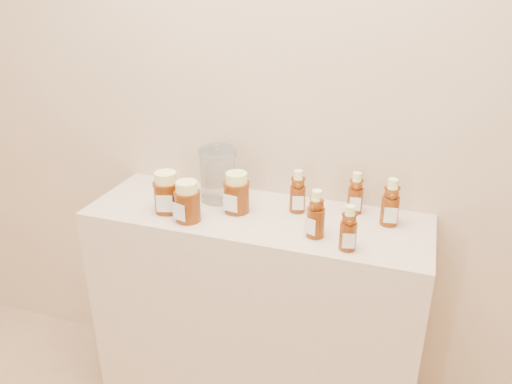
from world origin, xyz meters
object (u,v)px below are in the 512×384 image
(honey_jar_left, at_px, (167,192))
(bear_bottle_back_left, at_px, (298,189))
(display_table, at_px, (256,318))
(bear_bottle_front_left, at_px, (316,211))
(glass_canister, at_px, (218,172))

(honey_jar_left, bearing_deg, bear_bottle_back_left, 2.24)
(display_table, bearing_deg, bear_bottle_front_left, -20.12)
(honey_jar_left, xyz_separation_m, glass_canister, (0.13, 0.15, 0.03))
(bear_bottle_front_left, relative_size, honey_jar_left, 1.22)
(display_table, distance_m, bear_bottle_front_left, 0.59)
(bear_bottle_front_left, bearing_deg, glass_canister, -178.53)
(display_table, distance_m, bear_bottle_back_left, 0.56)
(display_table, xyz_separation_m, bear_bottle_back_left, (0.13, 0.07, 0.54))
(display_table, relative_size, honey_jar_left, 8.14)
(bear_bottle_front_left, height_order, glass_canister, glass_canister)
(display_table, height_order, glass_canister, glass_canister)
(honey_jar_left, bearing_deg, display_table, -2.60)
(bear_bottle_front_left, height_order, honey_jar_left, bear_bottle_front_left)
(bear_bottle_back_left, distance_m, bear_bottle_front_left, 0.19)
(bear_bottle_back_left, height_order, glass_canister, glass_canister)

